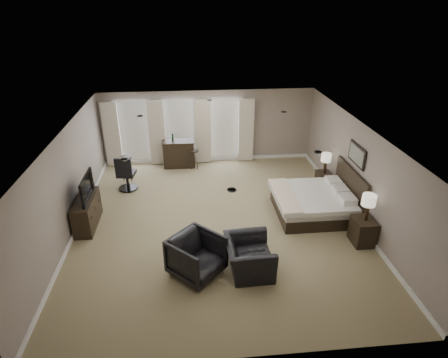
{
  "coord_description": "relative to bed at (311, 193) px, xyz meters",
  "views": [
    {
      "loc": [
        -0.68,
        -8.55,
        5.56
      ],
      "look_at": [
        0.2,
        0.4,
        1.1
      ],
      "focal_mm": 30.0,
      "sensor_mm": 36.0,
      "label": 1
    }
  ],
  "objects": [
    {
      "name": "lamp_near",
      "position": [
        0.89,
        -1.45,
        0.34
      ],
      "size": [
        0.33,
        0.33,
        0.68
      ],
      "primitive_type": "cube",
      "color": "beige",
      "rests_on": "nightstand_near"
    },
    {
      "name": "bar_stool_right",
      "position": [
        -3.13,
        3.38,
        -0.31
      ],
      "size": [
        0.4,
        0.4,
        0.69
      ],
      "primitive_type": "cube",
      "rotation": [
        0.0,
        0.0,
        -0.24
      ],
      "color": "black",
      "rests_on": "ground"
    },
    {
      "name": "armchair_near",
      "position": [
        -2.07,
        -2.21,
        -0.15
      ],
      "size": [
        0.79,
        1.18,
        1.01
      ],
      "primitive_type": "imported",
      "rotation": [
        0.0,
        0.0,
        1.6
      ],
      "color": "black",
      "rests_on": "ground"
    },
    {
      "name": "desk_chair",
      "position": [
        -5.26,
        2.01,
        -0.09
      ],
      "size": [
        0.66,
        0.66,
        1.15
      ],
      "primitive_type": "cube",
      "rotation": [
        0.0,
        0.0,
        3.01
      ],
      "color": "black",
      "rests_on": "ground"
    },
    {
      "name": "dresser",
      "position": [
        -6.03,
        0.01,
        -0.26
      ],
      "size": [
        0.45,
        1.4,
        0.81
      ],
      "primitive_type": "cube",
      "color": "black",
      "rests_on": "ground"
    },
    {
      "name": "room",
      "position": [
        -2.58,
        -0.19,
        0.64
      ],
      "size": [
        7.6,
        8.6,
        2.64
      ],
      "color": "#857854",
      "rests_on": "ground"
    },
    {
      "name": "armchair_far",
      "position": [
        -3.21,
        -2.21,
        -0.15
      ],
      "size": [
        1.36,
        1.37,
        1.03
      ],
      "primitive_type": "imported",
      "rotation": [
        0.0,
        0.0,
        0.8
      ],
      "color": "black",
      "rests_on": "ground"
    },
    {
      "name": "lamp_far",
      "position": [
        0.89,
        1.45,
        0.22
      ],
      "size": [
        0.31,
        0.31,
        0.64
      ],
      "primitive_type": "cube",
      "color": "beige",
      "rests_on": "nightstand_far"
    },
    {
      "name": "bar_counter",
      "position": [
        -3.66,
        3.63,
        -0.17
      ],
      "size": [
        1.11,
        0.58,
        0.97
      ],
      "primitive_type": "cube",
      "color": "black",
      "rests_on": "ground"
    },
    {
      "name": "window_bay",
      "position": [
        -3.58,
        3.92,
        0.54
      ],
      "size": [
        5.25,
        0.2,
        2.3
      ],
      "color": "silver",
      "rests_on": "room"
    },
    {
      "name": "bed",
      "position": [
        0.0,
        0.0,
        0.0
      ],
      "size": [
        2.08,
        1.98,
        1.32
      ],
      "primitive_type": "cube",
      "color": "silver",
      "rests_on": "ground"
    },
    {
      "name": "tv",
      "position": [
        -6.03,
        0.01,
        0.22
      ],
      "size": [
        0.65,
        1.12,
        0.15
      ],
      "primitive_type": "imported",
      "rotation": [
        0.0,
        0.0,
        1.57
      ],
      "color": "black",
      "rests_on": "dresser"
    },
    {
      "name": "nightstand_near",
      "position": [
        0.89,
        -1.45,
        -0.33
      ],
      "size": [
        0.5,
        0.61,
        0.66
      ],
      "primitive_type": "cube",
      "color": "black",
      "rests_on": "ground"
    },
    {
      "name": "nightstand_far",
      "position": [
        0.89,
        1.45,
        -0.38
      ],
      "size": [
        0.42,
        0.51,
        0.56
      ],
      "primitive_type": "cube",
      "color": "black",
      "rests_on": "ground"
    },
    {
      "name": "bar_stool_left",
      "position": [
        -5.35,
        2.74,
        -0.25
      ],
      "size": [
        0.46,
        0.46,
        0.81
      ],
      "primitive_type": "cube",
      "rotation": [
        0.0,
        0.0,
        0.21
      ],
      "color": "black",
      "rests_on": "ground"
    },
    {
      "name": "wall_art",
      "position": [
        1.12,
        0.0,
        1.09
      ],
      "size": [
        0.04,
        0.96,
        0.56
      ],
      "primitive_type": "cube",
      "color": "slate",
      "rests_on": "room"
    }
  ]
}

